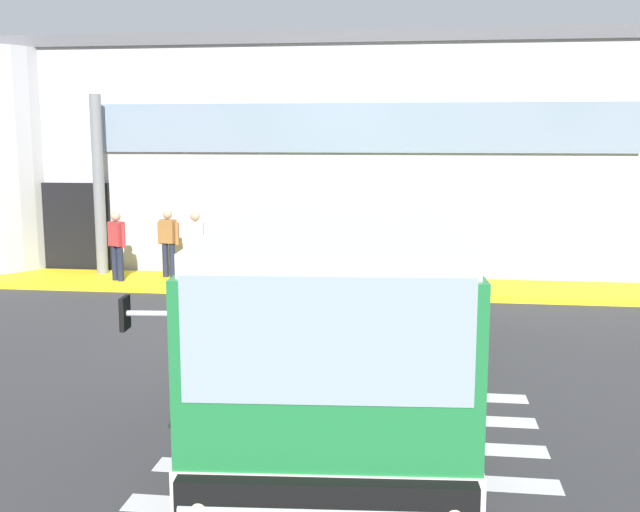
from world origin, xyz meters
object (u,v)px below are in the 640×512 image
(bus_main_foreground, at_px, (342,289))
(entry_support_column, at_px, (99,185))
(passenger_at_curb_edge, at_px, (196,242))
(passenger_by_doorway, at_px, (169,238))
(passenger_near_column, at_px, (117,242))

(bus_main_foreground, bearing_deg, entry_support_column, 134.58)
(entry_support_column, relative_size, passenger_at_curb_edge, 2.67)
(passenger_by_doorway, xyz_separation_m, passenger_at_curb_edge, (0.79, -0.39, -0.03))
(entry_support_column, distance_m, bus_main_foreground, 9.83)
(entry_support_column, bearing_deg, passenger_near_column, -49.64)
(bus_main_foreground, bearing_deg, passenger_at_curb_edge, 123.70)
(bus_main_foreground, bearing_deg, passenger_by_doorway, 126.77)
(passenger_near_column, bearing_deg, passenger_at_curb_edge, 7.70)
(passenger_at_curb_edge, bearing_deg, bus_main_foreground, -56.30)
(bus_main_foreground, bearing_deg, passenger_near_column, 135.19)
(passenger_near_column, distance_m, passenger_by_doorway, 1.26)
(entry_support_column, distance_m, passenger_by_doorway, 2.29)
(passenger_by_doorway, bearing_deg, entry_support_column, 171.00)
(entry_support_column, relative_size, bus_main_foreground, 0.38)
(bus_main_foreground, relative_size, passenger_near_column, 6.97)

